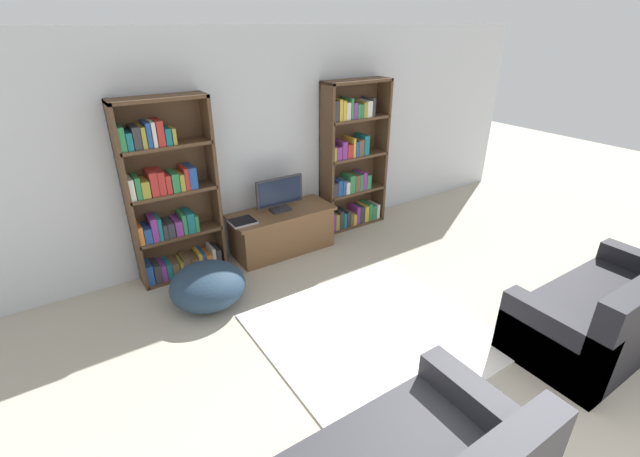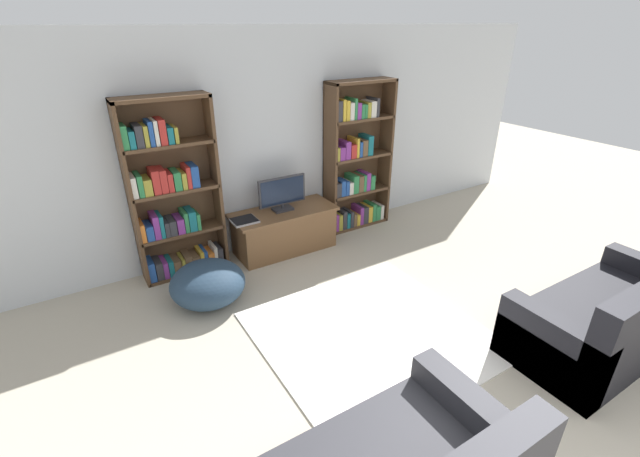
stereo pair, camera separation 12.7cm
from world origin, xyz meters
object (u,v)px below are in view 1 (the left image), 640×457
(bookshelf_left, at_px, (169,199))
(couch_right_sofa, at_px, (607,314))
(television, at_px, (280,194))
(laptop, at_px, (243,222))
(beanbag_ottoman, at_px, (208,285))
(bookshelf_right, at_px, (351,162))
(tv_stand, at_px, (282,231))

(bookshelf_left, relative_size, couch_right_sofa, 1.11)
(television, xyz_separation_m, laptop, (-0.53, -0.07, -0.21))
(beanbag_ottoman, bearing_deg, bookshelf_right, 17.72)
(tv_stand, xyz_separation_m, couch_right_sofa, (1.57, -3.10, 0.03))
(bookshelf_right, relative_size, couch_right_sofa, 1.11)
(television, xyz_separation_m, couch_right_sofa, (1.57, -3.12, -0.46))
(television, bearing_deg, bookshelf_left, 173.52)
(television, height_order, laptop, television)
(bookshelf_right, relative_size, tv_stand, 1.52)
(bookshelf_left, height_order, laptop, bookshelf_left)
(bookshelf_left, height_order, couch_right_sofa, bookshelf_left)
(laptop, bearing_deg, couch_right_sofa, -55.47)
(television, bearing_deg, bookshelf_right, 6.84)
(bookshelf_left, bearing_deg, couch_right_sofa, -49.15)
(bookshelf_right, xyz_separation_m, tv_stand, (-1.18, -0.16, -0.65))
(bookshelf_left, xyz_separation_m, beanbag_ottoman, (0.07, -0.76, -0.70))
(tv_stand, bearing_deg, bookshelf_right, 7.76)
(beanbag_ottoman, bearing_deg, bookshelf_left, 95.12)
(bookshelf_left, relative_size, television, 3.25)
(couch_right_sofa, bearing_deg, bookshelf_left, 130.85)
(couch_right_sofa, bearing_deg, tv_stand, 116.81)
(laptop, bearing_deg, bookshelf_left, 163.79)
(bookshelf_left, height_order, beanbag_ottoman, bookshelf_left)
(television, relative_size, couch_right_sofa, 0.34)
(bookshelf_left, distance_m, bookshelf_right, 2.43)
(laptop, bearing_deg, bookshelf_right, 6.95)
(bookshelf_left, height_order, tv_stand, bookshelf_left)
(bookshelf_left, relative_size, tv_stand, 1.52)
(television, xyz_separation_m, beanbag_ottoman, (-1.19, -0.61, -0.54))
(tv_stand, bearing_deg, bookshelf_left, 172.66)
(bookshelf_left, bearing_deg, bookshelf_right, -0.03)
(beanbag_ottoman, bearing_deg, laptop, 39.91)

